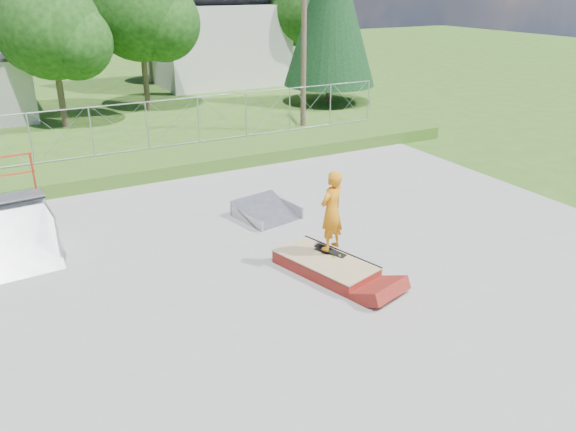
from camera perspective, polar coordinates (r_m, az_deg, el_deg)
name	(u,v)px	position (r m, az deg, el deg)	size (l,w,h in m)	color
ground	(277,283)	(12.86, -1.17, -6.82)	(120.00, 120.00, 0.00)	#325A19
concrete_pad	(277,282)	(12.85, -1.17, -6.74)	(20.00, 16.00, 0.04)	gray
grass_berm	(158,163)	(21.03, -13.10, 5.29)	(24.00, 3.00, 0.50)	#325A19
grind_box	(325,266)	(13.24, 3.81, -5.06)	(1.80, 2.66, 0.36)	maroon
flat_bank_ramp	(267,211)	(16.16, -2.14, 0.50)	(1.50, 1.60, 0.46)	gray
skateboard	(330,251)	(13.43, 4.33, -3.57)	(0.22, 0.80, 0.02)	black
skater	(332,214)	(13.03, 4.45, 0.22)	(0.70, 0.46, 1.92)	orange
chain_link_fence	(147,126)	(21.67, -14.11, 8.87)	(20.00, 0.06, 1.80)	#9B9FA4
gable_house	(217,23)	(38.71, -7.22, 18.85)	(8.40, 6.08, 8.94)	beige
utility_pole	(304,40)	(25.42, 1.61, 17.44)	(0.24, 0.24, 8.00)	#4F4131
tree_left_near	(58,33)	(28.09, -22.36, 16.84)	(4.76, 4.48, 6.65)	#4F4131
tree_center	(146,14)	(30.84, -14.24, 19.31)	(5.44, 5.12, 7.60)	#4F4131
tree_right_far	(304,11)	(38.98, 1.67, 20.08)	(5.10, 4.80, 7.12)	#4F4131
tree_back_mid	(152,27)	(39.30, -13.67, 18.18)	(4.08, 3.84, 5.70)	#4F4131
conifer_tree	(331,8)	(31.95, 4.38, 20.35)	(5.04, 5.04, 9.10)	#4F4131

